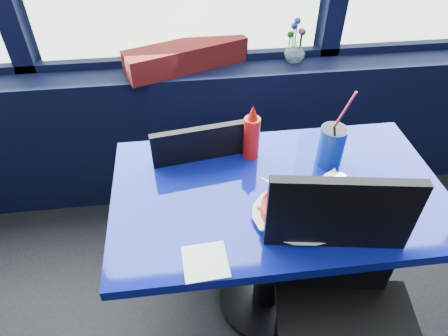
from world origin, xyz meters
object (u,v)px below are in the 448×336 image
(near_table, at_px, (275,222))
(chair_near_back, at_px, (206,182))
(flower_vase, at_px, (295,49))
(chair_near_front, at_px, (343,306))
(planter_box, at_px, (186,56))
(food_basket, at_px, (306,206))
(soda_cup, at_px, (331,145))
(ketchup_bottle, at_px, (252,135))

(near_table, bearing_deg, chair_near_back, 127.20)
(flower_vase, bearing_deg, chair_near_front, -96.34)
(near_table, height_order, planter_box, planter_box)
(chair_near_back, bearing_deg, flower_vase, -141.81)
(planter_box, relative_size, flower_vase, 2.75)
(chair_near_front, height_order, food_basket, chair_near_front)
(near_table, xyz_separation_m, soda_cup, (0.22, 0.13, 0.27))
(flower_vase, xyz_separation_m, soda_cup, (-0.05, -0.74, -0.04))
(flower_vase, bearing_deg, planter_box, 179.15)
(ketchup_bottle, relative_size, soda_cup, 0.70)
(near_table, bearing_deg, soda_cup, 29.40)
(chair_near_back, distance_m, soda_cup, 0.60)
(near_table, bearing_deg, planter_box, 107.67)
(food_basket, relative_size, soda_cup, 1.08)
(ketchup_bottle, height_order, soda_cup, soda_cup)
(near_table, relative_size, food_basket, 3.33)
(food_basket, bearing_deg, flower_vase, 62.86)
(chair_near_back, relative_size, planter_box, 1.45)
(chair_near_back, distance_m, flower_vase, 0.83)
(flower_vase, bearing_deg, chair_near_back, -133.46)
(chair_near_back, distance_m, ketchup_bottle, 0.40)
(near_table, distance_m, soda_cup, 0.37)
(near_table, height_order, chair_near_back, chair_near_back)
(planter_box, xyz_separation_m, soda_cup, (0.50, -0.75, -0.03))
(chair_near_back, bearing_deg, ketchup_bottle, 137.06)
(flower_vase, relative_size, food_basket, 0.63)
(ketchup_bottle, xyz_separation_m, soda_cup, (0.29, -0.08, -0.02))
(food_basket, height_order, soda_cup, soda_cup)
(flower_vase, relative_size, ketchup_bottle, 0.97)
(chair_near_front, bearing_deg, chair_near_back, 127.47)
(chair_near_front, bearing_deg, ketchup_bottle, 118.43)
(planter_box, bearing_deg, near_table, -92.57)
(chair_near_front, relative_size, chair_near_back, 1.14)
(near_table, relative_size, soda_cup, 3.60)
(food_basket, bearing_deg, near_table, 99.24)
(food_basket, height_order, ketchup_bottle, ketchup_bottle)
(chair_near_back, relative_size, food_basket, 2.48)
(flower_vase, height_order, ketchup_bottle, flower_vase)
(soda_cup, bearing_deg, planter_box, 123.78)
(chair_near_front, height_order, chair_near_back, chair_near_front)
(chair_near_back, bearing_deg, near_table, 118.85)
(flower_vase, xyz_separation_m, food_basket, (-0.22, -1.00, -0.08))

